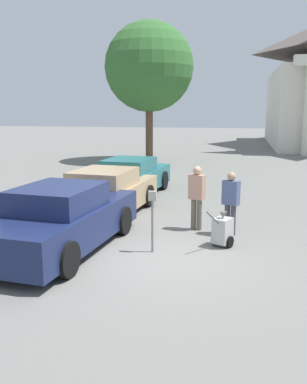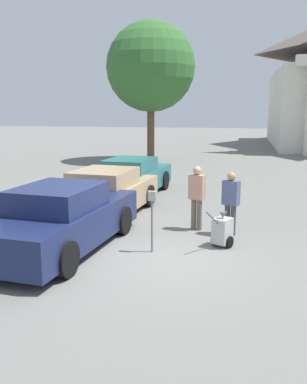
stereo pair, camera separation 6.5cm
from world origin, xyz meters
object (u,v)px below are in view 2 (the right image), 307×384
(person_supervisor, at_px, (231,200))
(equipment_cart, at_px, (222,231))
(parking_meter, at_px, (152,210))
(person_worker, at_px, (197,194))
(parked_car_tan, at_px, (106,194))
(parked_car_teal, at_px, (131,178))
(parked_car_navy, at_px, (63,220))

(person_supervisor, height_order, equipment_cart, person_supervisor)
(parking_meter, xyz_separation_m, person_worker, (0.80, 2.03, -0.00))
(person_worker, bearing_deg, parked_car_tan, 3.11)
(parked_car_teal, xyz_separation_m, person_worker, (2.86, -4.08, 0.32))
(parked_car_tan, bearing_deg, person_supervisor, -13.57)
(parked_car_tan, xyz_separation_m, person_worker, (2.86, -1.03, 0.31))
(parked_car_teal, height_order, person_worker, person_worker)
(equipment_cart, bearing_deg, parked_car_navy, -138.65)
(person_supervisor, bearing_deg, parked_car_teal, -23.76)
(parking_meter, distance_m, person_supervisor, 2.43)
(person_supervisor, bearing_deg, parked_car_navy, 53.17)
(parking_meter, height_order, equipment_cart, parking_meter)
(parking_meter, xyz_separation_m, equipment_cart, (1.55, 0.73, -0.60))
(parked_car_tan, bearing_deg, equipment_cart, -26.96)
(parked_car_tan, height_order, person_supervisor, person_supervisor)
(parked_car_teal, xyz_separation_m, person_supervisor, (3.76, -4.38, 0.27))
(parked_car_teal, distance_m, person_supervisor, 5.78)
(parked_car_navy, relative_size, person_supervisor, 3.06)
(equipment_cart, bearing_deg, parked_car_tan, 173.64)
(parked_car_tan, xyz_separation_m, parked_car_teal, (0.00, 3.06, -0.01))
(person_supervisor, distance_m, equipment_cart, 1.15)
(person_worker, bearing_deg, parked_car_teal, -32.17)
(parked_car_teal, xyz_separation_m, equipment_cart, (3.61, -5.38, -0.28))
(parked_car_tan, height_order, parked_car_teal, parked_car_tan)
(person_worker, height_order, equipment_cart, person_worker)
(parked_car_teal, relative_size, person_supervisor, 2.98)
(parked_car_navy, xyz_separation_m, parked_car_teal, (0.00, 6.34, -0.05))
(parked_car_tan, xyz_separation_m, equipment_cart, (3.61, -2.33, -0.28))
(parked_car_teal, distance_m, person_worker, 5.00)
(parked_car_tan, relative_size, parking_meter, 3.41)
(parked_car_navy, bearing_deg, person_worker, 44.18)
(equipment_cart, bearing_deg, person_worker, 146.37)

